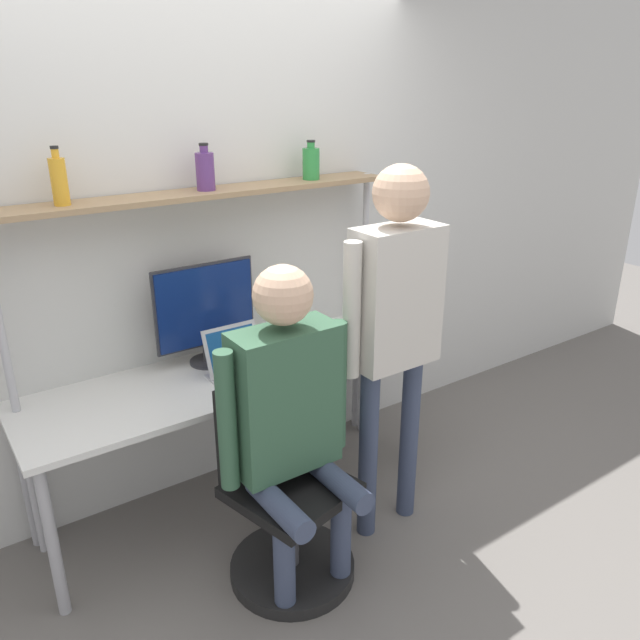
{
  "coord_description": "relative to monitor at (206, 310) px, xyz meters",
  "views": [
    {
      "loc": [
        -1.23,
        -2.18,
        2.09
      ],
      "look_at": [
        0.23,
        -0.08,
        1.1
      ],
      "focal_mm": 35.0,
      "sensor_mm": 36.0,
      "label": 1
    }
  ],
  "objects": [
    {
      "name": "laptop",
      "position": [
        0.05,
        -0.22,
        -0.21
      ],
      "size": [
        0.28,
        0.24,
        0.24
      ],
      "color": "#BCBCC1",
      "rests_on": "desk"
    },
    {
      "name": "cell_phone",
      "position": [
        0.31,
        -0.3,
        -0.27
      ],
      "size": [
        0.07,
        0.15,
        0.01
      ],
      "color": "#264C8C",
      "rests_on": "desk"
    },
    {
      "name": "office_chair",
      "position": [
        -0.02,
        -0.74,
        -0.75
      ],
      "size": [
        0.56,
        0.56,
        0.92
      ],
      "color": "black",
      "rests_on": "ground_plane"
    },
    {
      "name": "shelf_unit",
      "position": [
        0.06,
        0.02,
        0.35
      ],
      "size": [
        1.95,
        0.23,
        1.61
      ],
      "color": "#997A56",
      "rests_on": "ground_plane"
    },
    {
      "name": "desk",
      "position": [
        0.06,
        -0.17,
        -0.35
      ],
      "size": [
        2.06,
        0.63,
        0.75
      ],
      "color": "silver",
      "rests_on": "ground_plane"
    },
    {
      "name": "bottle_purple",
      "position": [
        0.05,
        0.02,
        0.67
      ],
      "size": [
        0.09,
        0.09,
        0.21
      ],
      "color": "#593372",
      "rests_on": "shelf_unit"
    },
    {
      "name": "ground_plane",
      "position": [
        0.06,
        -0.5,
        -1.03
      ],
      "size": [
        12.0,
        12.0,
        0.0
      ],
      "primitive_type": "plane",
      "color": "slate"
    },
    {
      "name": "wall_back",
      "position": [
        0.06,
        0.18,
        0.32
      ],
      "size": [
        8.0,
        0.06,
        2.7
      ],
      "color": "silver",
      "rests_on": "ground_plane"
    },
    {
      "name": "monitor",
      "position": [
        0.0,
        0.0,
        0.0
      ],
      "size": [
        0.52,
        0.2,
        0.52
      ],
      "color": "#333338",
      "rests_on": "desk"
    },
    {
      "name": "bottle_amber",
      "position": [
        -0.59,
        0.02,
        0.68
      ],
      "size": [
        0.07,
        0.07,
        0.24
      ],
      "color": "gold",
      "rests_on": "shelf_unit"
    },
    {
      "name": "person_seated",
      "position": [
        -0.01,
        -0.78,
        -0.18
      ],
      "size": [
        0.61,
        0.48,
        1.44
      ],
      "color": "#38425B",
      "rests_on": "ground_plane"
    },
    {
      "name": "person_standing",
      "position": [
        0.57,
        -0.75,
        0.11
      ],
      "size": [
        0.57,
        0.24,
        1.77
      ],
      "color": "#38425B",
      "rests_on": "ground_plane"
    },
    {
      "name": "bottle_green",
      "position": [
        0.64,
        0.02,
        0.66
      ],
      "size": [
        0.09,
        0.09,
        0.2
      ],
      "color": "#2D8C3F",
      "rests_on": "shelf_unit"
    }
  ]
}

